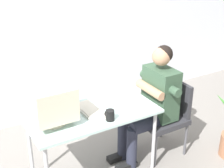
{
  "coord_description": "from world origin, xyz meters",
  "views": [
    {
      "loc": [
        -1.21,
        -2.44,
        2.25
      ],
      "look_at": [
        0.21,
        0.0,
        0.97
      ],
      "focal_mm": 52.4,
      "sensor_mm": 36.0,
      "label": 1
    }
  ],
  "objects": [
    {
      "name": "desk",
      "position": [
        0.0,
        0.0,
        0.65
      ],
      "size": [
        1.26,
        0.6,
        0.72
      ],
      "color": "#B7B7BC",
      "rests_on": "ground_plane"
    },
    {
      "name": "crt_monitor",
      "position": [
        -0.38,
        0.02,
        0.93
      ],
      "size": [
        0.38,
        0.37,
        0.37
      ],
      "color": "beige",
      "rests_on": "desk"
    },
    {
      "name": "desk_mug",
      "position": [
        0.07,
        -0.2,
        0.77
      ],
      "size": [
        0.08,
        0.09,
        0.1
      ],
      "color": "black",
      "rests_on": "desk"
    },
    {
      "name": "keyboard",
      "position": [
        -0.01,
        0.01,
        0.73
      ],
      "size": [
        0.19,
        0.43,
        0.03
      ],
      "color": "silver",
      "rests_on": "desk"
    },
    {
      "name": "person_seated",
      "position": [
        0.7,
        -0.02,
        0.68
      ],
      "size": [
        0.7,
        0.59,
        1.26
      ],
      "color": "#334C38",
      "rests_on": "ground_plane"
    },
    {
      "name": "wall_back",
      "position": [
        0.3,
        1.4,
        1.5
      ],
      "size": [
        8.0,
        0.1,
        3.0
      ],
      "primitive_type": "cube",
      "color": "silver",
      "rests_on": "ground_plane"
    },
    {
      "name": "office_chair",
      "position": [
        0.88,
        -0.02,
        0.47
      ],
      "size": [
        0.48,
        0.48,
        0.83
      ],
      "color": "#4C4C51",
      "rests_on": "ground_plane"
    }
  ]
}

